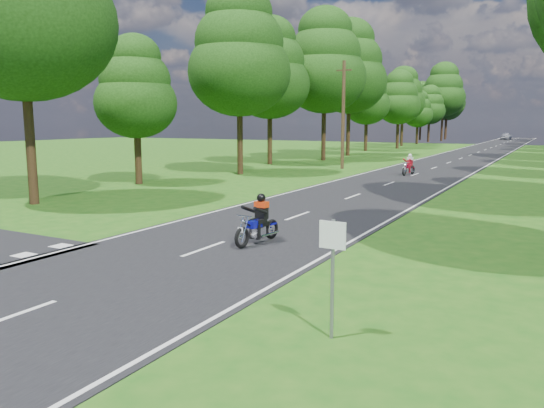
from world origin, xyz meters
The scene contains 9 objects.
ground centered at (0.00, 0.00, 0.00)m, with size 160.00×160.00×0.00m, color #1C5413.
main_road centered at (0.00, 50.00, 0.01)m, with size 7.00×140.00×0.02m, color black.
road_markings centered at (-0.14, 48.13, 0.02)m, with size 7.40×140.00×0.01m.
treeline centered at (1.43, 60.06, 8.25)m, with size 40.00×115.35×14.78m.
telegraph_pole centered at (-6.00, 28.00, 4.07)m, with size 1.20×0.26×8.00m.
road_sign centered at (5.50, -2.01, 1.34)m, with size 0.45×0.07×2.00m.
rider_near_blue centered at (0.98, 3.30, 0.75)m, with size 0.58×1.75×1.46m, color #0D0E96, non-canonical shape.
rider_far_red centered at (-0.33, 25.55, 0.72)m, with size 0.56×1.69×1.41m, color #AB0D29, non-canonical shape.
distant_car centered at (-1.40, 104.58, 0.71)m, with size 1.64×4.07×1.39m, color #BABCC2.
Camera 1 is at (8.64, -9.78, 3.55)m, focal length 35.00 mm.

